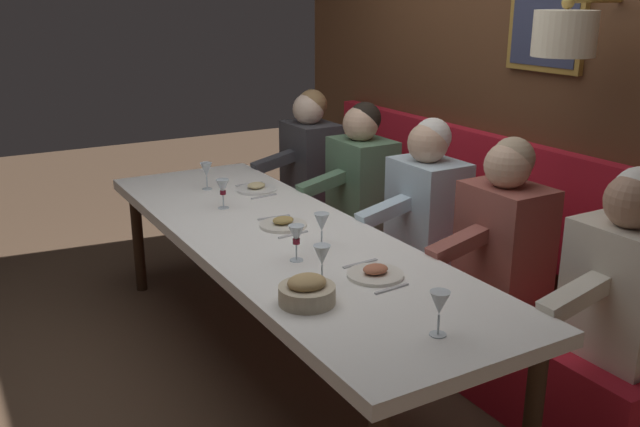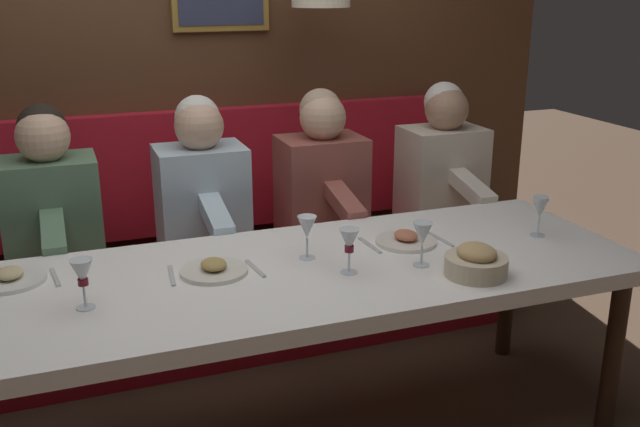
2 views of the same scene
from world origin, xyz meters
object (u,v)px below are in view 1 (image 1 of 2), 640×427
Objects in this scene: dining_table at (281,245)px; bread_bowl at (307,291)px; wine_glass_4 at (206,170)px; wine_glass_5 at (322,256)px; diner_middle at (427,196)px; diner_far at (361,170)px; diner_near at (504,225)px; wine_glass_2 at (322,223)px; wine_glass_3 at (296,236)px; diner_farthest at (310,151)px; diner_nearest at (625,272)px; wine_glass_0 at (223,188)px; wine_glass_1 at (440,304)px.

dining_table is 0.81m from bread_bowl.
wine_glass_4 and wine_glass_5 have the same top height.
diner_middle is 0.65m from diner_far.
diner_far reaches higher than wine_glass_5.
bread_bowl is (-1.16, -0.14, -0.03)m from diner_near.
diner_near is at bearing -24.18° from wine_glass_2.
diner_farthest is at bearing 58.71° from wine_glass_3.
diner_nearest is 1.00× the size of diner_farthest.
wine_glass_5 is at bearing -92.54° from wine_glass_0.
wine_glass_5 is (-0.21, -0.36, 0.00)m from wine_glass_2.
diner_near reaches higher than wine_glass_5.
diner_near and diner_middle have the same top height.
diner_farthest is (0.00, 2.55, 0.00)m from diner_nearest.
wine_glass_0 is at bearing 92.24° from wine_glass_1.
bread_bowl is at bearing -137.11° from wine_glass_5.
diner_middle is 4.82× the size of wine_glass_1.
diner_middle is at bearing 30.25° from wine_glass_5.
wine_glass_1 is (-0.89, -1.83, 0.04)m from diner_far.
wine_glass_0 is at bearing 87.46° from wine_glass_5.
wine_glass_3 is (-0.10, -0.35, 0.17)m from dining_table.
wine_glass_1 is (0.07, -1.75, 0.00)m from wine_glass_0.
wine_glass_2 reaches higher than dining_table.
wine_glass_0 is 0.41m from wine_glass_4.
diner_nearest and diner_near have the same top height.
wine_glass_0 is 1.00× the size of wine_glass_1.
wine_glass_2 is at bearing -78.66° from wine_glass_0.
wine_glass_4 is at bearing 85.79° from wine_glass_5.
wine_glass_2 is at bearing -117.66° from diner_farthest.
diner_nearest is 0.90m from wine_glass_1.
diner_nearest is at bearing -62.18° from wine_glass_0.
dining_table is 17.76× the size of wine_glass_2.
wine_glass_2 is at bearing 128.07° from diner_nearest.
wine_glass_2 is at bearing -132.37° from diner_far.
dining_table is 0.89m from diner_middle.
wine_glass_2 is (0.16, -0.80, 0.00)m from wine_glass_0.
diner_nearest reaches higher than wine_glass_0.
wine_glass_5 is (-0.03, -0.27, 0.00)m from wine_glass_3.
diner_nearest reaches higher than dining_table.
diner_far is 0.96m from wine_glass_4.
wine_glass_4 is at bearing 111.92° from diner_nearest.
wine_glass_5 is at bearing 42.89° from bread_bowl.
diner_farthest reaches higher than wine_glass_2.
wine_glass_3 is (-0.18, -0.09, -0.00)m from wine_glass_2.
diner_near is 3.60× the size of bread_bowl.
diner_near is 1.02m from wine_glass_3.
diner_far reaches higher than wine_glass_2.
diner_farthest is at bearing 60.25° from bread_bowl.
diner_farthest is 1.72m from wine_glass_2.
wine_glass_0 and wine_glass_4 have the same top height.
diner_nearest is 1.90m from diner_far.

